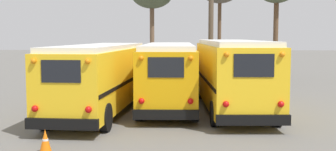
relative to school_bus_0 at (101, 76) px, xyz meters
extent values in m
plane|color=#66635E|center=(2.90, 0.83, -1.64)|extent=(160.00, 160.00, 0.00)
cube|color=yellow|center=(0.00, 0.02, -0.06)|extent=(2.91, 9.98, 2.43)
cube|color=white|center=(0.00, 0.02, 1.25)|extent=(2.70, 9.57, 0.20)
cube|color=black|center=(-0.28, -4.94, -1.10)|extent=(2.42, 0.33, 0.36)
cube|color=black|center=(-0.27, -4.92, 0.60)|extent=(1.30, 0.10, 0.73)
sphere|color=red|center=(-1.16, -4.91, -0.61)|extent=(0.22, 0.22, 0.22)
sphere|color=orange|center=(-1.16, -4.91, 0.93)|extent=(0.18, 0.18, 0.18)
sphere|color=red|center=(0.61, -5.00, -0.61)|extent=(0.22, 0.22, 0.22)
sphere|color=orange|center=(0.61, -5.00, 0.93)|extent=(0.18, 0.18, 0.18)
cube|color=black|center=(-1.19, 0.09, -0.25)|extent=(0.56, 9.65, 0.14)
cube|color=black|center=(1.20, -0.05, -0.25)|extent=(0.56, 9.65, 0.14)
cylinder|color=black|center=(-0.90, 3.71, -1.13)|extent=(0.34, 1.03, 1.02)
cylinder|color=black|center=(1.31, 3.58, -1.13)|extent=(0.34, 1.03, 1.02)
cylinder|color=black|center=(-1.30, -3.55, -1.13)|extent=(0.34, 1.03, 1.02)
cylinder|color=black|center=(0.90, -3.67, -1.13)|extent=(0.34, 1.03, 1.02)
cube|color=#E5A00C|center=(2.90, 1.91, -0.08)|extent=(2.58, 9.77, 2.47)
cube|color=white|center=(2.90, 1.91, 1.25)|extent=(2.39, 9.38, 0.20)
cube|color=black|center=(3.00, -3.00, -1.13)|extent=(2.44, 0.25, 0.36)
cube|color=black|center=(3.00, -2.97, 0.60)|extent=(1.31, 0.06, 0.74)
sphere|color=red|center=(2.10, -3.02, -0.64)|extent=(0.22, 0.22, 0.22)
sphere|color=orange|center=(2.10, -3.02, 0.93)|extent=(0.18, 0.18, 0.18)
sphere|color=red|center=(3.90, -2.99, -0.64)|extent=(0.22, 0.22, 0.22)
sphere|color=orange|center=(3.90, -2.99, 0.93)|extent=(0.18, 0.18, 0.18)
cube|color=black|center=(1.69, 1.88, -0.27)|extent=(0.22, 9.53, 0.14)
cube|color=black|center=(4.11, 1.93, -0.27)|extent=(0.22, 9.53, 0.14)
cylinder|color=black|center=(1.71, 5.45, -1.17)|extent=(0.30, 0.93, 0.93)
cylinder|color=black|center=(3.94, 5.49, -1.17)|extent=(0.30, 0.93, 0.93)
cylinder|color=black|center=(1.86, -1.68, -1.17)|extent=(0.30, 0.93, 0.93)
cylinder|color=black|center=(4.09, -1.63, -1.17)|extent=(0.30, 0.93, 0.93)
cube|color=yellow|center=(5.80, 0.95, 0.02)|extent=(2.93, 9.76, 2.63)
cube|color=white|center=(5.80, 0.95, 1.43)|extent=(2.71, 9.37, 0.20)
cube|color=black|center=(6.02, -3.91, -1.12)|extent=(2.55, 0.31, 0.36)
cube|color=black|center=(6.02, -3.89, 0.74)|extent=(1.37, 0.09, 0.79)
sphere|color=red|center=(5.09, -3.97, -0.58)|extent=(0.22, 0.22, 0.22)
sphere|color=orange|center=(5.09, -3.97, 1.11)|extent=(0.18, 0.18, 0.18)
sphere|color=red|center=(6.96, -3.88, -0.58)|extent=(0.22, 0.22, 0.22)
sphere|color=orange|center=(6.96, -3.88, 1.11)|extent=(0.18, 0.18, 0.18)
cube|color=black|center=(4.54, 0.89, -0.18)|extent=(0.45, 9.46, 0.14)
cube|color=black|center=(7.06, 1.01, -0.18)|extent=(0.45, 9.46, 0.14)
cylinder|color=black|center=(4.48, 4.42, -1.15)|extent=(0.32, 0.98, 0.97)
cylinder|color=black|center=(6.81, 4.53, -1.15)|extent=(0.32, 0.98, 0.97)
cylinder|color=black|center=(4.79, -2.63, -1.15)|extent=(0.32, 0.98, 0.97)
cylinder|color=black|center=(7.13, -2.52, -1.15)|extent=(0.32, 0.98, 0.97)
cylinder|color=brown|center=(5.38, 10.43, 2.07)|extent=(0.34, 0.34, 7.42)
cylinder|color=brown|center=(10.38, 13.61, 1.40)|extent=(0.36, 0.36, 6.07)
cylinder|color=brown|center=(6.55, 18.19, 1.60)|extent=(0.31, 0.31, 6.47)
cylinder|color=brown|center=(0.65, 19.60, 1.45)|extent=(0.40, 0.40, 6.17)
cylinder|color=#939399|center=(-4.00, 7.99, -0.94)|extent=(0.06, 0.06, 1.40)
cylinder|color=#939399|center=(-1.70, 7.99, -0.94)|extent=(0.06, 0.06, 1.40)
cylinder|color=#939399|center=(0.60, 7.99, -0.94)|extent=(0.06, 0.06, 1.40)
cylinder|color=#939399|center=(2.90, 7.99, -0.94)|extent=(0.06, 0.06, 1.40)
cylinder|color=#939399|center=(5.20, 7.99, -0.94)|extent=(0.06, 0.06, 1.40)
cylinder|color=#939399|center=(7.50, 7.99, -0.94)|extent=(0.06, 0.06, 1.40)
cylinder|color=#939399|center=(9.80, 7.99, -0.94)|extent=(0.06, 0.06, 1.40)
cylinder|color=#939399|center=(2.90, 7.99, -0.24)|extent=(13.80, 0.04, 0.04)
cone|color=orange|center=(-0.33, -6.41, -1.29)|extent=(0.36, 0.36, 0.69)
cylinder|color=white|center=(-0.33, -6.41, -1.26)|extent=(0.17, 0.17, 0.07)
camera|label=1|loc=(3.74, -18.16, 1.74)|focal=45.00mm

